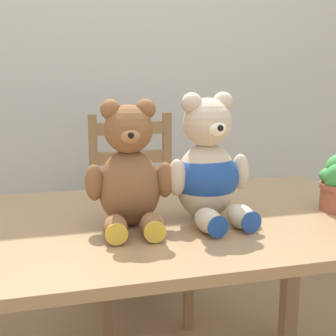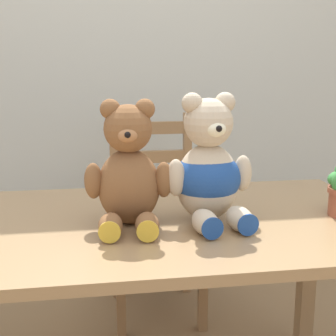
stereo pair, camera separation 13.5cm
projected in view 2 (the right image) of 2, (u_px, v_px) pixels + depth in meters
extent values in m
cube|color=silver|center=(122.00, 44.00, 2.52)|extent=(8.00, 0.04, 2.60)
cylinder|color=beige|center=(117.00, 229.00, 2.66)|extent=(0.06, 0.06, 0.56)
cylinder|color=beige|center=(130.00, 229.00, 2.67)|extent=(0.06, 0.06, 0.56)
cylinder|color=beige|center=(142.00, 228.00, 2.68)|extent=(0.06, 0.06, 0.56)
cylinder|color=beige|center=(155.00, 227.00, 2.69)|extent=(0.06, 0.06, 0.56)
cylinder|color=beige|center=(167.00, 227.00, 2.70)|extent=(0.06, 0.06, 0.56)
cylinder|color=beige|center=(179.00, 226.00, 2.71)|extent=(0.06, 0.06, 0.56)
cylinder|color=beige|center=(191.00, 225.00, 2.72)|extent=(0.06, 0.06, 0.56)
cylinder|color=beige|center=(203.00, 225.00, 2.73)|extent=(0.06, 0.06, 0.56)
cylinder|color=beige|center=(215.00, 224.00, 2.74)|extent=(0.06, 0.06, 0.56)
cylinder|color=beige|center=(227.00, 223.00, 2.75)|extent=(0.06, 0.06, 0.56)
cylinder|color=beige|center=(239.00, 223.00, 2.77)|extent=(0.06, 0.06, 0.56)
cube|color=beige|center=(179.00, 267.00, 2.77)|extent=(0.79, 0.10, 0.04)
cube|color=#9E7A51|center=(151.00, 224.00, 1.40)|extent=(1.47, 0.81, 0.03)
cube|color=#9E7A51|center=(307.00, 272.00, 1.92)|extent=(0.06, 0.06, 0.70)
cube|color=#997047|center=(156.00, 223.00, 2.21)|extent=(0.41, 0.42, 0.03)
cube|color=#997047|center=(203.00, 284.00, 2.10)|extent=(0.04, 0.04, 0.44)
cube|color=#997047|center=(121.00, 290.00, 2.05)|extent=(0.04, 0.04, 0.44)
cube|color=#997047|center=(187.00, 205.00, 2.42)|extent=(0.04, 0.04, 0.96)
cube|color=#997047|center=(115.00, 209.00, 2.36)|extent=(0.04, 0.04, 0.96)
cube|color=#997047|center=(151.00, 128.00, 2.30)|extent=(0.33, 0.03, 0.06)
cube|color=#997047|center=(151.00, 157.00, 2.34)|extent=(0.33, 0.03, 0.06)
ellipsoid|color=brown|center=(129.00, 187.00, 1.34)|extent=(0.19, 0.17, 0.22)
sphere|color=brown|center=(128.00, 129.00, 1.31)|extent=(0.14, 0.14, 0.14)
sphere|color=brown|center=(145.00, 109.00, 1.30)|extent=(0.06, 0.06, 0.06)
sphere|color=brown|center=(110.00, 109.00, 1.29)|extent=(0.06, 0.06, 0.06)
ellipsoid|color=#B2794C|center=(128.00, 135.00, 1.26)|extent=(0.06, 0.06, 0.04)
sphere|color=black|center=(128.00, 135.00, 1.23)|extent=(0.02, 0.02, 0.02)
ellipsoid|color=brown|center=(164.00, 180.00, 1.32)|extent=(0.06, 0.06, 0.10)
ellipsoid|color=brown|center=(93.00, 181.00, 1.31)|extent=(0.06, 0.06, 0.10)
ellipsoid|color=brown|center=(147.00, 225.00, 1.25)|extent=(0.07, 0.11, 0.06)
cylinder|color=gold|center=(148.00, 232.00, 1.20)|extent=(0.06, 0.01, 0.06)
ellipsoid|color=brown|center=(111.00, 226.00, 1.24)|extent=(0.07, 0.11, 0.06)
cylinder|color=gold|center=(109.00, 232.00, 1.19)|extent=(0.06, 0.01, 0.06)
ellipsoid|color=beige|center=(207.00, 182.00, 1.37)|extent=(0.20, 0.18, 0.23)
sphere|color=beige|center=(208.00, 123.00, 1.34)|extent=(0.14, 0.14, 0.14)
sphere|color=beige|center=(225.00, 102.00, 1.34)|extent=(0.06, 0.06, 0.06)
sphere|color=beige|center=(192.00, 103.00, 1.31)|extent=(0.06, 0.06, 0.06)
ellipsoid|color=white|center=(215.00, 129.00, 1.29)|extent=(0.07, 0.06, 0.04)
sphere|color=black|center=(219.00, 129.00, 1.27)|extent=(0.02, 0.02, 0.02)
ellipsoid|color=beige|center=(243.00, 173.00, 1.38)|extent=(0.06, 0.06, 0.11)
ellipsoid|color=beige|center=(176.00, 178.00, 1.32)|extent=(0.06, 0.06, 0.11)
ellipsoid|color=beige|center=(240.00, 219.00, 1.29)|extent=(0.08, 0.12, 0.07)
cylinder|color=#1E4793|center=(248.00, 225.00, 1.24)|extent=(0.06, 0.01, 0.06)
ellipsoid|color=beige|center=(205.00, 222.00, 1.27)|extent=(0.08, 0.12, 0.07)
cylinder|color=#1E4793|center=(213.00, 229.00, 1.21)|extent=(0.06, 0.01, 0.06)
ellipsoid|color=#1E4793|center=(207.00, 178.00, 1.37)|extent=(0.22, 0.20, 0.16)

